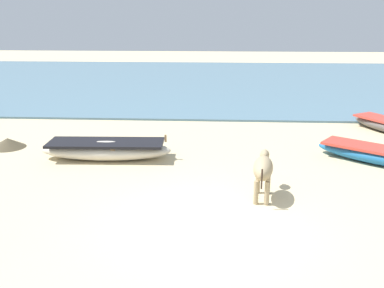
% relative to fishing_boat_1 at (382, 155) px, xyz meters
% --- Properties ---
extents(ground, '(80.00, 80.00, 0.00)m').
position_rel_fishing_boat_1_xyz_m(ground, '(-4.61, -3.85, -0.24)').
color(ground, beige).
extents(sea_water, '(60.00, 20.00, 0.08)m').
position_rel_fishing_boat_1_xyz_m(sea_water, '(-4.61, 14.60, -0.20)').
color(sea_water, slate).
rests_on(sea_water, ground).
extents(fishing_boat_1, '(3.41, 2.77, 0.63)m').
position_rel_fishing_boat_1_xyz_m(fishing_boat_1, '(0.00, 0.00, 0.00)').
color(fishing_boat_1, '#1E669E').
rests_on(fishing_boat_1, ground).
extents(fishing_boat_2, '(3.66, 1.16, 0.71)m').
position_rel_fishing_boat_1_xyz_m(fishing_boat_2, '(-7.55, -0.01, 0.04)').
color(fishing_boat_2, beige).
rests_on(fishing_boat_2, ground).
extents(cow_adult_dun, '(0.56, 1.46, 0.95)m').
position_rel_fishing_boat_1_xyz_m(cow_adult_dun, '(-3.45, -2.50, 0.44)').
color(cow_adult_dun, tan).
rests_on(cow_adult_dun, ground).
extents(debris_pile_0, '(1.49, 1.49, 0.29)m').
position_rel_fishing_boat_1_xyz_m(debris_pile_0, '(-10.82, 0.90, -0.09)').
color(debris_pile_0, brown).
rests_on(debris_pile_0, ground).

